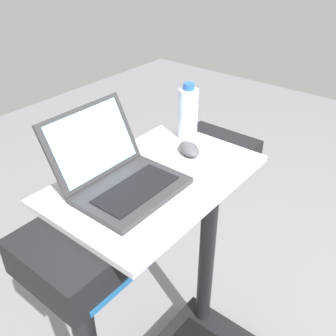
# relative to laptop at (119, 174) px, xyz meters

# --- Properties ---
(desk_board) EXTENTS (0.65, 0.43, 0.02)m
(desk_board) POSITION_rel_laptop_xyz_m (0.11, -0.05, -0.05)
(desk_board) COLOR silver
(desk_board) RESTS_ON treadmill_base
(laptop) EXTENTS (0.30, 0.31, 0.21)m
(laptop) POSITION_rel_laptop_xyz_m (0.00, 0.00, 0.00)
(laptop) COLOR #2D2D30
(laptop) RESTS_ON desk_board
(computer_mouse) EXTENTS (0.10, 0.12, 0.03)m
(computer_mouse) POSITION_rel_laptop_xyz_m (0.28, -0.04, -0.03)
(computer_mouse) COLOR #4C4C51
(computer_mouse) RESTS_ON desk_board
(water_bottle) EXTENTS (0.07, 0.07, 0.20)m
(water_bottle) POSITION_rel_laptop_xyz_m (0.38, 0.03, 0.05)
(water_bottle) COLOR silver
(water_bottle) RESTS_ON desk_board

